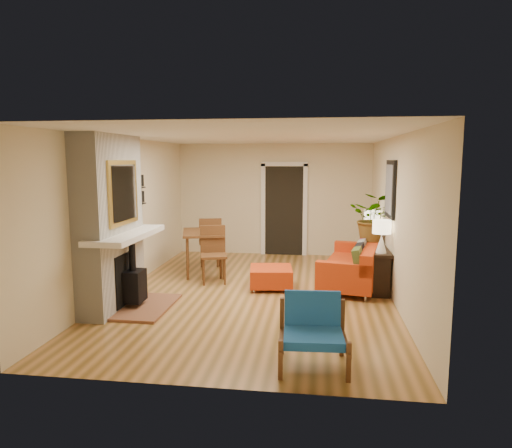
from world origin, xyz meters
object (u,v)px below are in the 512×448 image
at_px(blue_chair, 313,327).
at_px(lamp_far, 372,221).
at_px(lamp_near, 382,232).
at_px(dining_table, 207,240).
at_px(console_table, 375,253).
at_px(houseplant, 374,218).
at_px(ottoman, 271,276).
at_px(sofa, 356,265).

xyz_separation_m(blue_chair, lamp_far, (1.06, 4.06, 0.65)).
bearing_deg(blue_chair, lamp_near, 68.29).
xyz_separation_m(dining_table, lamp_far, (3.18, 0.28, 0.39)).
distance_m(dining_table, lamp_far, 3.21).
height_order(blue_chair, lamp_near, lamp_near).
xyz_separation_m(console_table, houseplant, (-0.01, 0.27, 0.60)).
xyz_separation_m(ottoman, console_table, (1.82, 0.50, 0.37)).
bearing_deg(blue_chair, sofa, 77.73).
xyz_separation_m(ottoman, lamp_near, (1.82, -0.22, 0.85)).
bearing_deg(sofa, blue_chair, -102.27).
relative_size(console_table, houseplant, 2.03).
distance_m(ottoman, houseplant, 2.19).
distance_m(sofa, blue_chair, 3.40).
bearing_deg(lamp_near, console_table, 90.00).
relative_size(blue_chair, lamp_far, 1.44).
bearing_deg(console_table, blue_chair, -107.41).
relative_size(lamp_far, houseplant, 0.59).
relative_size(sofa, dining_table, 1.14).
bearing_deg(console_table, ottoman, -164.72).
bearing_deg(ottoman, lamp_near, -6.91).
relative_size(ottoman, console_table, 0.44).
distance_m(console_table, houseplant, 0.66).
distance_m(dining_table, lamp_near, 3.39).
distance_m(ottoman, console_table, 1.93).
relative_size(lamp_near, houseplant, 0.59).
bearing_deg(lamp_near, houseplant, 90.58).
bearing_deg(dining_table, lamp_far, 5.07).
distance_m(sofa, lamp_near, 1.02).
height_order(blue_chair, lamp_far, lamp_far).
bearing_deg(dining_table, sofa, -9.13).
height_order(console_table, lamp_near, lamp_near).
xyz_separation_m(sofa, houseplant, (0.33, 0.33, 0.82)).
xyz_separation_m(sofa, dining_table, (-2.84, 0.46, 0.31)).
distance_m(ottoman, lamp_near, 2.03).
bearing_deg(dining_table, houseplant, -2.24).
relative_size(blue_chair, dining_table, 0.40).
bearing_deg(ottoman, lamp_far, 32.70).
xyz_separation_m(sofa, console_table, (0.34, 0.07, 0.21)).
height_order(sofa, console_table, sofa).
distance_m(sofa, console_table, 0.41).
height_order(sofa, ottoman, sofa).
bearing_deg(console_table, dining_table, 172.99).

